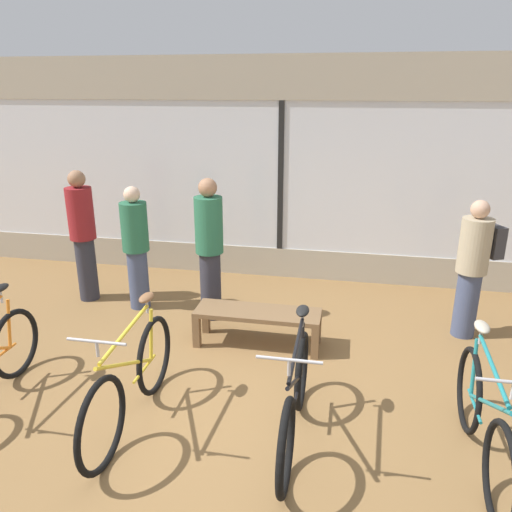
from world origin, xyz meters
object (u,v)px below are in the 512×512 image
at_px(bicycle_right, 295,400).
at_px(customer_by_window, 136,246).
at_px(bicycle_left, 131,382).
at_px(display_bench, 258,317).
at_px(bicycle_far_right, 483,422).
at_px(customer_near_rack, 83,233).
at_px(customer_mid_floor, 209,247).
at_px(customer_near_bench, 473,265).

bearing_deg(bicycle_right, customer_by_window, 136.12).
height_order(bicycle_left, customer_by_window, customer_by_window).
bearing_deg(display_bench, bicycle_left, -116.69).
distance_m(bicycle_left, bicycle_right, 1.39).
height_order(display_bench, customer_by_window, customer_by_window).
xyz_separation_m(bicycle_far_right, customer_by_window, (-3.75, 2.26, 0.45)).
relative_size(bicycle_far_right, customer_near_rack, 0.97).
xyz_separation_m(bicycle_left, customer_near_rack, (-1.73, 2.40, 0.53)).
distance_m(bicycle_far_right, customer_mid_floor, 3.52).
bearing_deg(customer_near_bench, customer_by_window, 179.93).
relative_size(bicycle_right, customer_by_window, 1.07).
distance_m(bicycle_left, customer_near_rack, 3.01).
relative_size(customer_by_window, customer_mid_floor, 0.91).
bearing_deg(customer_near_rack, bicycle_right, -37.03).
height_order(bicycle_left, display_bench, bicycle_left).
bearing_deg(bicycle_left, customer_by_window, 112.32).
bearing_deg(customer_near_rack, customer_mid_floor, -7.31).
relative_size(bicycle_right, customer_near_bench, 1.07).
relative_size(bicycle_right, display_bench, 1.24).
xyz_separation_m(bicycle_far_right, display_bench, (-2.02, 1.56, -0.05)).
bearing_deg(customer_mid_floor, customer_near_rack, 172.69).
relative_size(bicycle_far_right, customer_by_window, 1.06).
bearing_deg(customer_by_window, bicycle_left, -67.68).
bearing_deg(bicycle_far_right, bicycle_right, 178.96).
xyz_separation_m(display_bench, customer_mid_floor, (-0.71, 0.59, 0.59)).
height_order(customer_near_rack, customer_mid_floor, customer_mid_floor).
distance_m(bicycle_right, customer_near_rack, 3.95).
bearing_deg(bicycle_far_right, customer_mid_floor, 141.81).
bearing_deg(bicycle_far_right, customer_near_rack, 152.33).
relative_size(display_bench, customer_near_rack, 0.79).
bearing_deg(customer_mid_floor, customer_near_bench, 2.03).
xyz_separation_m(display_bench, customer_by_window, (-1.73, 0.71, 0.50)).
xyz_separation_m(customer_near_rack, customer_by_window, (0.80, -0.12, -0.09)).
xyz_separation_m(customer_by_window, customer_mid_floor, (1.01, -0.11, 0.09)).
xyz_separation_m(bicycle_left, display_bench, (0.79, 1.57, -0.06)).
xyz_separation_m(bicycle_right, bicycle_far_right, (1.42, -0.03, 0.01)).
relative_size(customer_near_rack, customer_mid_floor, 1.00).
height_order(display_bench, customer_near_bench, customer_near_bench).
bearing_deg(customer_near_rack, display_bench, -18.15).
distance_m(customer_near_rack, customer_mid_floor, 1.82).
height_order(bicycle_right, customer_mid_floor, customer_mid_floor).
relative_size(bicycle_left, customer_by_window, 1.10).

